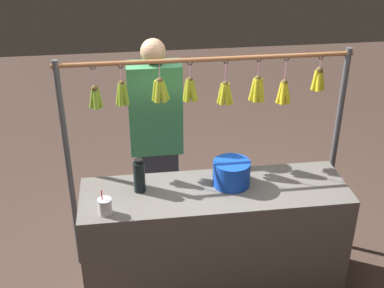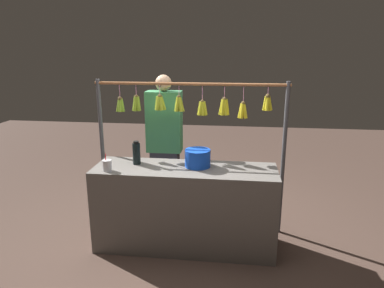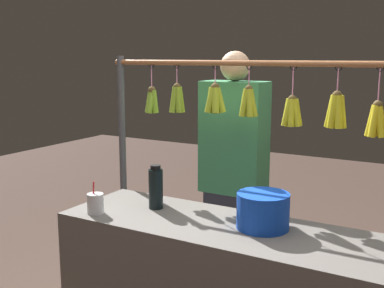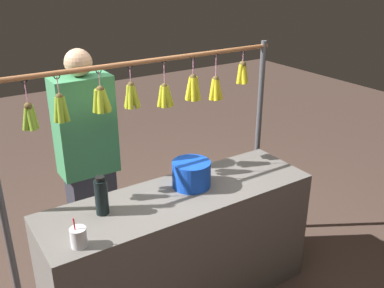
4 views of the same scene
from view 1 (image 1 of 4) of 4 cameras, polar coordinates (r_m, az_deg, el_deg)
The scene contains 7 objects.
ground_plane at distance 4.01m, azimuth 2.36°, elevation -15.64°, with size 12.00×12.00×0.00m, color #4D3930.
market_counter at distance 3.72m, azimuth 2.49°, elevation -10.79°, with size 1.84×0.56×0.87m, color #66605B.
display_rack at distance 3.64m, azimuth 1.86°, elevation 3.45°, with size 2.09×0.12×1.70m.
water_bottle at distance 3.41m, azimuth -5.97°, elevation -3.62°, with size 0.08×0.08×0.24m.
blue_bucket at distance 3.49m, azimuth 4.48°, elevation -3.30°, with size 0.26×0.26×0.18m, color blue.
drink_cup at distance 3.25m, azimuth -9.79°, elevation -6.95°, with size 0.09×0.09×0.17m.
vendor_person at distance 4.06m, azimuth -4.03°, elevation -0.18°, with size 0.41×0.22×1.73m.
Camera 1 is at (0.55, 2.86, 2.75)m, focal length 47.27 mm.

